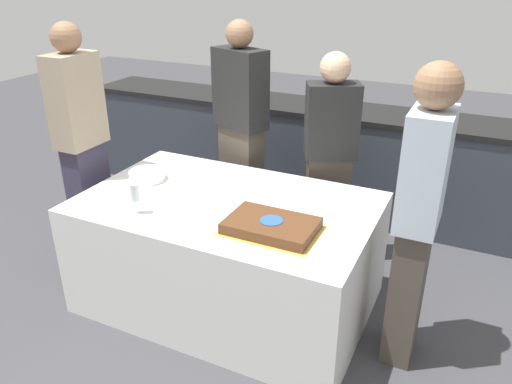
{
  "coord_description": "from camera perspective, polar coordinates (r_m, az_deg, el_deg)",
  "views": [
    {
      "loc": [
        1.32,
        -2.36,
        2.04
      ],
      "look_at": [
        0.19,
        0.0,
        0.83
      ],
      "focal_mm": 35.0,
      "sensor_mm": 36.0,
      "label": 1
    }
  ],
  "objects": [
    {
      "name": "cake",
      "position": [
        2.67,
        1.76,
        -3.89
      ],
      "size": [
        0.51,
        0.35,
        0.07
      ],
      "color": "gold",
      "rests_on": "dining_table"
    },
    {
      "name": "dining_table",
      "position": [
        3.19,
        -3.19,
        -6.94
      ],
      "size": [
        1.76,
        1.11,
        0.73
      ],
      "color": "silver",
      "rests_on": "ground_plane"
    },
    {
      "name": "side_plate_near_cake",
      "position": [
        2.94,
        4.35,
        -1.73
      ],
      "size": [
        0.21,
        0.21,
        0.0
      ],
      "color": "white",
      "rests_on": "dining_table"
    },
    {
      "name": "person_seated_right",
      "position": [
        2.65,
        18.03,
        -2.69
      ],
      "size": [
        0.22,
        0.34,
        1.64
      ],
      "rotation": [
        0.0,
        0.0,
        -1.57
      ],
      "color": "#4C4238",
      "rests_on": "ground_plane"
    },
    {
      "name": "wine_glass",
      "position": [
        2.89,
        -13.69,
        -0.17
      ],
      "size": [
        0.07,
        0.07,
        0.18
      ],
      "color": "white",
      "rests_on": "dining_table"
    },
    {
      "name": "side_plate_right_edge",
      "position": [
        2.8,
        10.13,
        -3.44
      ],
      "size": [
        0.21,
        0.21,
        0.0
      ],
      "color": "white",
      "rests_on": "dining_table"
    },
    {
      "name": "person_seated_left",
      "position": [
        3.57,
        -19.17,
        4.77
      ],
      "size": [
        0.2,
        0.33,
        1.71
      ],
      "rotation": [
        0.0,
        0.0,
        1.57
      ],
      "color": "#383347",
      "rests_on": "ground_plane"
    },
    {
      "name": "person_standing_back",
      "position": [
        3.72,
        -1.74,
        6.56
      ],
      "size": [
        0.45,
        0.33,
        1.69
      ],
      "rotation": [
        0.0,
        0.0,
        2.77
      ],
      "color": "#4C4238",
      "rests_on": "ground_plane"
    },
    {
      "name": "person_cutting_cake",
      "position": [
        3.5,
        8.39,
        3.74
      ],
      "size": [
        0.4,
        0.34,
        1.52
      ],
      "rotation": [
        0.0,
        0.0,
        -2.68
      ],
      "color": "#4C4238",
      "rests_on": "ground_plane"
    },
    {
      "name": "back_counter",
      "position": [
        4.49,
        6.75,
        4.12
      ],
      "size": [
        4.4,
        0.58,
        0.92
      ],
      "color": "#333842",
      "rests_on": "ground_plane"
    },
    {
      "name": "plate_stack",
      "position": [
        3.37,
        -12.32,
        1.87
      ],
      "size": [
        0.23,
        0.23,
        0.06
      ],
      "color": "white",
      "rests_on": "dining_table"
    },
    {
      "name": "ground_plane",
      "position": [
        3.39,
        -3.04,
        -12.16
      ],
      "size": [
        14.0,
        14.0,
        0.0
      ],
      "primitive_type": "plane",
      "color": "#424247"
    }
  ]
}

